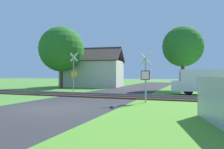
# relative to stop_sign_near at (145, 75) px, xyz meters

# --- Properties ---
(ground_plane) EXTENTS (160.00, 160.00, 0.00)m
(ground_plane) POSITION_rel_stop_sign_near_xyz_m (-4.18, -4.07, -1.76)
(ground_plane) COLOR #4C8433
(road_asphalt) EXTENTS (6.57, 80.00, 0.01)m
(road_asphalt) POSITION_rel_stop_sign_near_xyz_m (-4.18, -2.07, -1.76)
(road_asphalt) COLOR #2D2D30
(road_asphalt) RESTS_ON ground
(grass_verge) EXTENTS (6.00, 20.00, 0.01)m
(grass_verge) POSITION_rel_stop_sign_near_xyz_m (2.10, -6.07, -1.76)
(grass_verge) COLOR #54912D
(grass_verge) RESTS_ON ground
(rail_track) EXTENTS (60.00, 2.60, 0.22)m
(rail_track) POSITION_rel_stop_sign_near_xyz_m (-4.18, 2.80, -1.70)
(rail_track) COLOR #422D1E
(rail_track) RESTS_ON ground
(stop_sign_near) EXTENTS (0.87, 0.21, 3.19)m
(stop_sign_near) POSITION_rel_stop_sign_near_xyz_m (0.00, 0.00, 0.00)
(stop_sign_near) COLOR #9E9EA5
(stop_sign_near) RESTS_ON ground
(crossing_sign_far) EXTENTS (0.88, 0.13, 3.95)m
(crossing_sign_far) POSITION_rel_stop_sign_near_xyz_m (-8.21, 5.12, 0.40)
(crossing_sign_far) COLOR #9E9EA5
(crossing_sign_far) RESTS_ON ground
(house) EXTENTS (9.49, 7.07, 5.88)m
(house) POSITION_rel_stop_sign_near_xyz_m (-11.33, 16.05, 0.31)
(house) COLOR beige
(house) RESTS_ON ground
(tree_right) EXTENTS (4.71, 4.71, 7.44)m
(tree_right) POSITION_rel_stop_sign_near_xyz_m (1.69, 13.04, 3.31)
(tree_right) COLOR #513823
(tree_right) RESTS_ON ground
(tree_left) EXTENTS (5.94, 5.94, 8.14)m
(tree_left) POSITION_rel_stop_sign_near_xyz_m (-13.55, 11.05, 3.40)
(tree_left) COLOR #513823
(tree_left) RESTS_ON ground
(mail_truck) EXTENTS (5.12, 2.55, 2.24)m
(mail_truck) POSITION_rel_stop_sign_near_xyz_m (3.60, 7.28, -0.52)
(mail_truck) COLOR white
(mail_truck) RESTS_ON ground
(fence_panel) EXTENTS (1.26, 4.53, 1.70)m
(fence_panel) POSITION_rel_stop_sign_near_xyz_m (3.64, -5.72, -0.91)
(fence_panel) COLOR #9E9EA5
(fence_panel) RESTS_ON ground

